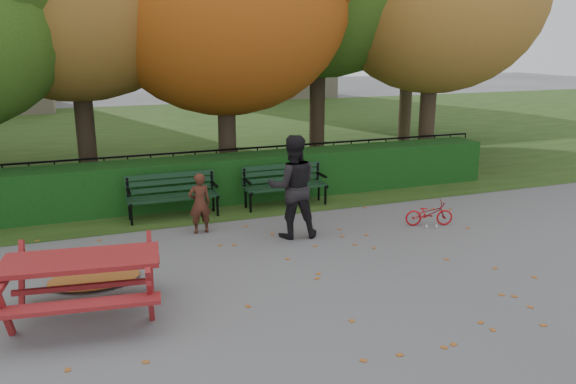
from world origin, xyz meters
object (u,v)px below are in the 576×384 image
object	(u,v)px
bench_left	(172,192)
bench_right	(284,182)
adult	(293,187)
child	(200,203)
bicycle	(429,213)
picnic_table	(82,271)

from	to	relation	value
bench_left	bench_right	distance (m)	2.40
bench_right	adult	bearing A→B (deg)	-105.85
child	bench_right	bearing A→B (deg)	-153.43
bench_right	bicycle	size ratio (longest dim) A/B	1.95
child	adult	xyz separation A→B (m)	(1.53, -0.78, 0.37)
picnic_table	bench_right	bearing A→B (deg)	50.65
bench_left	child	distance (m)	1.20
picnic_table	bicycle	bearing A→B (deg)	21.93
bench_left	adult	world-z (taller)	adult
child	adult	distance (m)	1.76
child	bicycle	bearing A→B (deg)	162.55
adult	child	bearing A→B (deg)	-16.97
picnic_table	child	xyz separation A→B (m)	(2.09, 2.77, -0.07)
bench_left	bench_right	bearing A→B (deg)	0.00
picnic_table	adult	bearing A→B (deg)	36.09
bench_left	bicycle	xyz separation A→B (m)	(4.54, -2.29, -0.28)
picnic_table	child	world-z (taller)	child
bench_right	picnic_table	distance (m)	5.73
bench_left	bicycle	world-z (taller)	bench_left
bench_left	picnic_table	distance (m)	4.31
bench_right	child	world-z (taller)	child
adult	bicycle	world-z (taller)	adult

